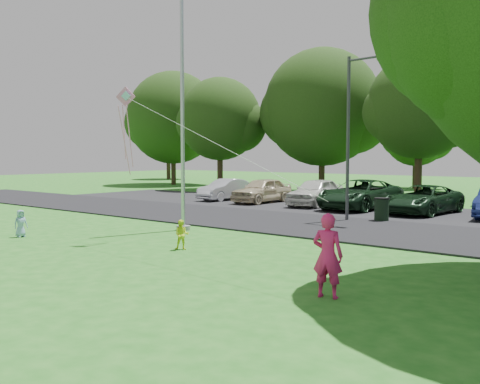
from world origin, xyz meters
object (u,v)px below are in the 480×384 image
Objects in this scene: street_lamp at (354,123)px; trash_can at (382,210)px; flagpole at (182,115)px; child_yellow at (182,235)px; child_blue at (21,223)px; woman at (328,256)px; kite at (129,112)px.

street_lamp is 3.73m from trash_can.
flagpole is 11.49× the size of child_yellow.
flagpole is at bearing -28.64° from child_blue.
flagpole is 1.49× the size of street_lamp.
child_blue is (-7.64, -11.41, -0.04)m from trash_can.
woman is (8.75, -4.82, -3.35)m from flagpole.
flagpole is at bearing 95.65° from child_yellow.
child_yellow is (-5.88, 1.91, -0.38)m from woman.
child_blue is (-3.03, -4.61, -3.71)m from flagpole.
child_blue is at bearing -123.29° from flagpole.
trash_can is at bearing -29.16° from child_blue.
flagpole reaches higher than street_lamp.
street_lamp is at bearing 45.91° from child_yellow.
street_lamp is at bearing -77.38° from woman.
child_yellow is at bearing -30.32° from woman.
kite is (0.72, -3.02, -0.10)m from flagpole.
kite is (-2.95, -9.09, 0.02)m from street_lamp.
flagpole reaches higher than child_yellow.
kite reaches higher than trash_can.
flagpole reaches higher than child_blue.
flagpole is 9.00m from trash_can.
child_blue is at bearing -115.96° from street_lamp.
child_yellow is 4.21m from kite.
child_yellow is (2.86, -2.91, -3.73)m from flagpole.
trash_can is at bearing 40.84° from child_yellow.
trash_can is at bearing 55.84° from flagpole.
trash_can reaches higher than child_blue.
street_lamp reaches higher than child_blue.
woman is 0.19× the size of kite.
woman is 1.79× the size of child_blue.
child_blue is (-11.77, 0.21, -0.36)m from woman.
flagpole is at bearing -115.03° from street_lamp.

